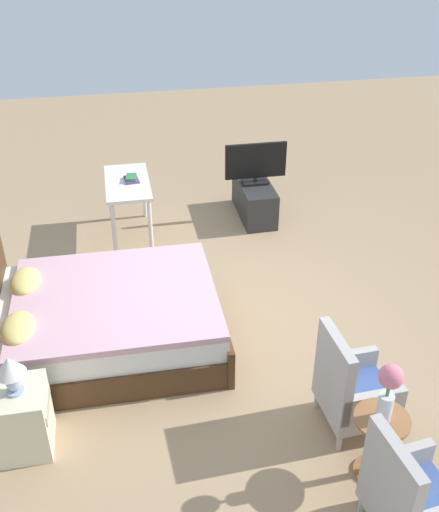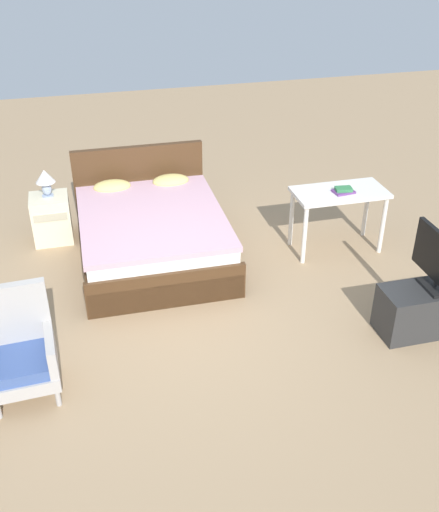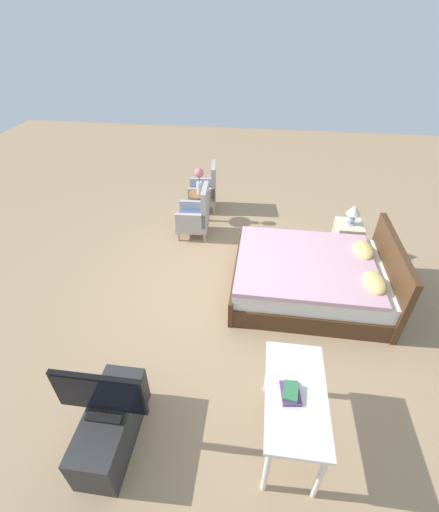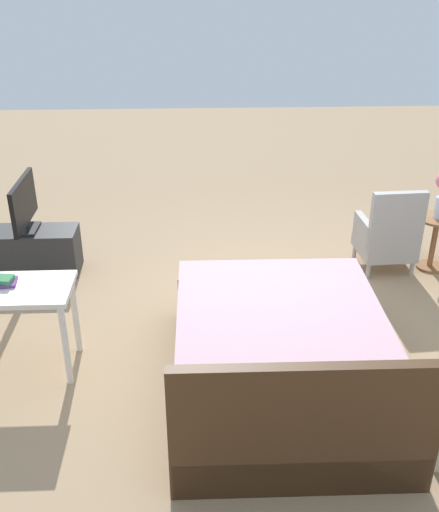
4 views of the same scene
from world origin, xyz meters
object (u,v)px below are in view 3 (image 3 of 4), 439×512
(nightstand, at_px, (346,239))
(tv_stand, at_px, (112,426))
(side_table, at_px, (200,204))
(book_stack, at_px, (291,392))
(armchair_by_window_right, at_px, (196,216))
(bed, at_px, (312,278))
(table_lamp, at_px, (354,212))
(tv_flatscreen, at_px, (100,395))
(flower_vase, at_px, (199,178))
(vanity_desk, at_px, (295,400))
(armchair_by_window_left, at_px, (205,191))

(nightstand, height_order, tv_stand, nightstand)
(side_table, height_order, book_stack, book_stack)
(armchair_by_window_right, height_order, tv_stand, armchair_by_window_right)
(bed, bearing_deg, nightstand, 149.70)
(book_stack, bearing_deg, bed, 168.43)
(table_lamp, distance_m, tv_stand, 4.34)
(tv_flatscreen, relative_size, book_stack, 3.24)
(side_table, distance_m, tv_stand, 4.15)
(side_table, distance_m, table_lamp, 2.69)
(nightstand, xyz_separation_m, tv_flatscreen, (3.40, -2.64, 0.46))
(flower_vase, bearing_deg, vanity_desk, 21.41)
(armchair_by_window_left, bearing_deg, table_lamp, 63.75)
(armchair_by_window_right, relative_size, flower_vase, 1.93)
(armchair_by_window_left, bearing_deg, bed, 39.09)
(side_table, relative_size, tv_flatscreen, 0.73)
(bed, bearing_deg, tv_flatscreen, -40.91)
(side_table, bearing_deg, vanity_desk, 21.41)
(bed, distance_m, armchair_by_window_left, 3.01)
(vanity_desk, bearing_deg, side_table, -158.59)
(bed, xyz_separation_m, book_stack, (2.09, -0.43, 0.46))
(tv_stand, height_order, book_stack, book_stack)
(armchair_by_window_right, xyz_separation_m, table_lamp, (0.26, 2.53, 0.41))
(armchair_by_window_right, xyz_separation_m, flower_vase, (-0.49, -0.01, 0.49))
(bed, xyz_separation_m, flower_vase, (-1.83, -1.91, 0.56))
(armchair_by_window_right, height_order, flower_vase, flower_vase)
(armchair_by_window_right, bearing_deg, book_stack, 23.16)
(flower_vase, relative_size, tv_flatscreen, 0.61)
(tv_stand, bearing_deg, side_table, 178.69)
(book_stack, bearing_deg, table_lamp, 161.50)
(nightstand, xyz_separation_m, vanity_desk, (3.17, -1.01, 0.34))
(bed, bearing_deg, table_lamp, 149.68)
(armchair_by_window_left, distance_m, armchair_by_window_right, 0.99)
(side_table, bearing_deg, book_stack, 20.67)
(side_table, distance_m, flower_vase, 0.50)
(bed, xyz_separation_m, tv_stand, (2.31, -2.00, -0.07))
(side_table, xyz_separation_m, vanity_desk, (3.91, 1.53, 0.27))
(bed, xyz_separation_m, armchair_by_window_right, (-1.34, -1.90, 0.08))
(nightstand, bearing_deg, tv_flatscreen, -37.83)
(flower_vase, height_order, book_stack, flower_vase)
(tv_stand, bearing_deg, bed, 139.06)
(table_lamp, distance_m, vanity_desk, 3.33)
(nightstand, distance_m, table_lamp, 0.50)
(side_table, relative_size, tv_stand, 0.59)
(armchair_by_window_right, relative_size, table_lamp, 2.79)
(bed, height_order, side_table, bed)
(flower_vase, relative_size, book_stack, 1.97)
(bed, height_order, tv_stand, bed)
(armchair_by_window_left, bearing_deg, flower_vase, -1.37)
(armchair_by_window_left, height_order, book_stack, armchair_by_window_left)
(bed, relative_size, side_table, 3.67)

